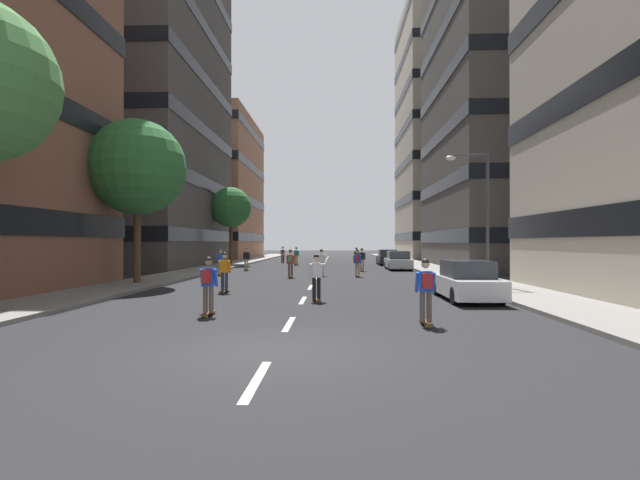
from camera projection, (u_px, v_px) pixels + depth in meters
ground_plane at (321, 269)px, 38.05m from camera, size 173.04×173.04×0.00m
sidewalk_left at (225, 265)px, 41.98m from camera, size 3.17×79.31×0.14m
sidewalk_right at (421, 266)px, 41.32m from camera, size 3.17×79.31×0.14m
lane_markings at (322, 268)px, 39.71m from camera, size 0.16×67.20×0.01m
building_left_mid at (128, 87)px, 41.87m from camera, size 14.90×19.37×33.15m
building_left_far at (202, 188)px, 64.73m from camera, size 14.90×19.43×19.79m
building_right_mid at (523, 64)px, 40.58m from camera, size 14.90×18.11×36.33m
building_right_far at (456, 133)px, 63.47m from camera, size 14.90×16.91×34.98m
parked_car_near at (398, 261)px, 36.56m from camera, size 1.82×4.40×1.52m
parked_car_mid at (387, 258)px, 44.33m from camera, size 1.82×4.40×1.52m
parked_car_far at (466, 282)px, 17.35m from camera, size 1.82×4.40×1.52m
street_tree_near at (137, 168)px, 23.46m from camera, size 4.95×4.95×8.45m
street_tree_far at (231, 208)px, 44.27m from camera, size 3.95×3.95×7.49m
streetlamp_right at (480, 203)px, 22.29m from camera, size 2.13×0.30×6.50m
skater_0 at (283, 253)px, 48.94m from camera, size 0.54×0.91×1.78m
skater_1 at (357, 256)px, 40.16m from camera, size 0.56×0.92×1.78m
skater_2 at (290, 262)px, 28.25m from camera, size 0.54×0.91×1.78m
skater_3 at (296, 255)px, 43.89m from camera, size 0.57×0.92×1.78m
skater_4 at (316, 275)px, 16.95m from camera, size 0.57×0.92×1.78m
skater_5 at (208, 282)px, 13.61m from camera, size 0.55×0.91×1.78m
skater_6 at (362, 258)px, 34.57m from camera, size 0.55×0.92×1.78m
skater_7 at (321, 261)px, 29.74m from camera, size 0.56×0.92×1.78m
skater_8 at (246, 258)px, 35.52m from camera, size 0.54×0.91×1.78m
skater_9 at (426, 287)px, 12.02m from camera, size 0.54×0.91×1.78m
skater_10 at (220, 261)px, 30.21m from camera, size 0.53×0.90×1.78m
skater_11 at (225, 270)px, 19.79m from camera, size 0.56×0.92×1.78m
skater_12 at (357, 261)px, 29.03m from camera, size 0.56×0.92×1.78m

